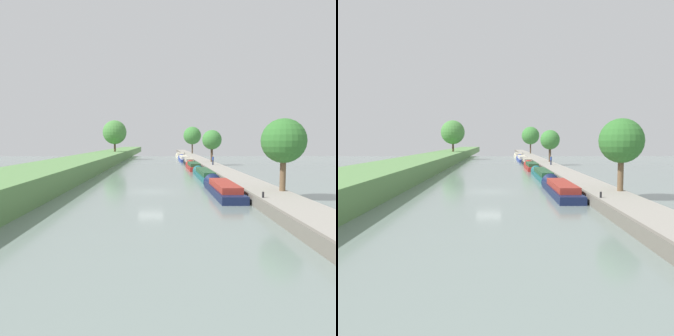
# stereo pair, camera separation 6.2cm
# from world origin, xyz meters

# --- Properties ---
(ground_plane) EXTENTS (160.00, 160.00, 0.00)m
(ground_plane) POSITION_xyz_m (0.00, 0.00, 0.00)
(ground_plane) COLOR slate
(left_grassy_bank) EXTENTS (8.27, 260.00, 2.22)m
(left_grassy_bank) POSITION_xyz_m (-12.64, 0.00, 1.11)
(left_grassy_bank) COLOR #5B894C
(left_grassy_bank) RESTS_ON ground_plane
(right_towpath) EXTENTS (3.58, 260.00, 0.82)m
(right_towpath) POSITION_xyz_m (10.30, 0.00, 0.41)
(right_towpath) COLOR gray
(right_towpath) RESTS_ON ground_plane
(stone_quay) EXTENTS (0.25, 260.00, 0.87)m
(stone_quay) POSITION_xyz_m (8.38, 0.00, 0.43)
(stone_quay) COLOR #6B665B
(stone_quay) RESTS_ON ground_plane
(narrowboat_navy) EXTENTS (2.18, 12.57, 2.07)m
(narrowboat_navy) POSITION_xyz_m (6.96, -1.11, 0.51)
(narrowboat_navy) COLOR #141E42
(narrowboat_navy) RESTS_ON ground_plane
(narrowboat_teal) EXTENTS (1.82, 14.97, 1.79)m
(narrowboat_teal) POSITION_xyz_m (6.98, 13.10, 0.51)
(narrowboat_teal) COLOR #195B60
(narrowboat_teal) RESTS_ON ground_plane
(narrowboat_red) EXTENTS (2.05, 11.90, 1.95)m
(narrowboat_red) POSITION_xyz_m (6.85, 27.90, 0.51)
(narrowboat_red) COLOR maroon
(narrowboat_red) RESTS_ON ground_plane
(narrowboat_black) EXTENTS (1.91, 11.22, 1.99)m
(narrowboat_black) POSITION_xyz_m (7.10, 41.05, 0.54)
(narrowboat_black) COLOR black
(narrowboat_black) RESTS_ON ground_plane
(narrowboat_blue) EXTENTS (2.16, 16.13, 2.05)m
(narrowboat_blue) POSITION_xyz_m (6.84, 54.96, 0.52)
(narrowboat_blue) COLOR #283D93
(narrowboat_blue) RESTS_ON ground_plane
(narrowboat_cream) EXTENTS (2.05, 16.26, 2.03)m
(narrowboat_cream) POSITION_xyz_m (6.79, 71.20, 0.57)
(narrowboat_cream) COLOR beige
(narrowboat_cream) RESTS_ON ground_plane
(tree_rightbank_near) EXTENTS (3.82, 3.82, 6.24)m
(tree_rightbank_near) POSITION_xyz_m (11.53, -5.21, 5.11)
(tree_rightbank_near) COLOR brown
(tree_rightbank_near) RESTS_ON right_towpath
(tree_rightbank_midnear) EXTENTS (4.01, 4.01, 6.52)m
(tree_rightbank_midnear) POSITION_xyz_m (11.49, 36.21, 5.30)
(tree_rightbank_midnear) COLOR #4C3828
(tree_rightbank_midnear) RESTS_ON right_towpath
(tree_rightbank_midfar) EXTENTS (5.98, 5.98, 9.05)m
(tree_rightbank_midfar) POSITION_xyz_m (11.58, 82.11, 6.86)
(tree_rightbank_midfar) COLOR #4C3828
(tree_rightbank_midfar) RESTS_ON right_towpath
(tree_leftbank_downstream) EXTENTS (6.33, 6.33, 8.33)m
(tree_leftbank_downstream) POSITION_xyz_m (-11.33, 57.61, 7.37)
(tree_leftbank_downstream) COLOR #4C3828
(tree_leftbank_downstream) RESTS_ON left_grassy_bank
(person_walking) EXTENTS (0.34, 0.34, 1.66)m
(person_walking) POSITION_xyz_m (10.31, 26.82, 1.69)
(person_walking) COLOR #282D42
(person_walking) RESTS_ON right_towpath
(mooring_bollard_near) EXTENTS (0.16, 0.16, 0.45)m
(mooring_bollard_near) POSITION_xyz_m (8.81, -8.72, 1.04)
(mooring_bollard_near) COLOR black
(mooring_bollard_near) RESTS_ON right_towpath
(mooring_bollard_far) EXTENTS (0.16, 0.16, 0.45)m
(mooring_bollard_far) POSITION_xyz_m (8.81, 78.89, 1.04)
(mooring_bollard_far) COLOR black
(mooring_bollard_far) RESTS_ON right_towpath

